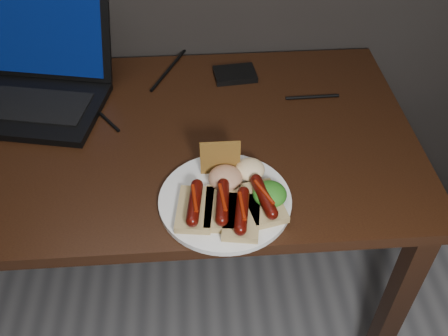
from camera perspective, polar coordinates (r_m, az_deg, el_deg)
name	(u,v)px	position (r m, az deg, el deg)	size (l,w,h in m)	color
desk	(127,163)	(1.27, -11.00, 0.62)	(1.40, 0.70, 0.75)	black
laptop	(26,78)	(1.38, -21.73, 9.50)	(0.46, 0.41, 0.25)	black
hard_drive	(235,74)	(1.39, 1.26, 10.66)	(0.11, 0.08, 0.02)	black
desk_cables	(114,98)	(1.34, -12.46, 7.86)	(1.10, 0.38, 0.01)	black
plate	(225,200)	(1.03, 0.12, -3.71)	(0.27, 0.27, 0.01)	white
bread_sausage_left	(195,206)	(0.99, -3.35, -4.39)	(0.08, 0.12, 0.04)	tan
bread_sausage_center	(223,205)	(0.99, -0.17, -4.30)	(0.08, 0.12, 0.04)	tan
bread_sausage_right	(263,200)	(1.01, 4.53, -3.68)	(0.09, 0.13, 0.04)	tan
bread_sausage_extra	(242,214)	(0.98, 2.04, -5.30)	(0.09, 0.12, 0.04)	tan
crispbread	(220,158)	(1.05, -0.43, 1.19)	(0.09, 0.01, 0.09)	olive
salad_greens	(270,194)	(1.01, 5.25, -2.98)	(0.07, 0.07, 0.04)	#135010
salsa_mound	(225,178)	(1.04, 0.16, -1.13)	(0.07, 0.07, 0.04)	maroon
coleslaw_mound	(250,169)	(1.07, 2.97, -0.14)	(0.06, 0.06, 0.04)	white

